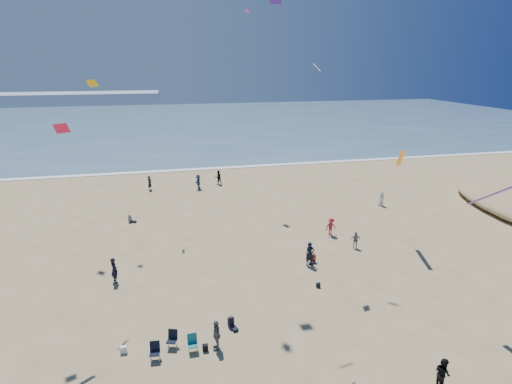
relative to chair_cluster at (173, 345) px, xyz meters
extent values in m
cube|color=#476B84|center=(3.05, 89.14, -0.47)|extent=(220.00, 100.00, 0.06)
cube|color=white|center=(3.05, 39.14, -0.46)|extent=(220.00, 1.20, 0.08)
cube|color=#7A8EA8|center=(-56.95, 164.14, 1.10)|extent=(110.00, 20.00, 3.20)
imported|color=black|center=(-3.88, 8.47, 0.44)|extent=(0.75, 0.82, 1.88)
imported|color=silver|center=(22.94, 18.97, 0.30)|extent=(0.71, 0.89, 1.59)
imported|color=black|center=(-2.04, 30.39, 0.40)|extent=(0.72, 0.79, 1.80)
imported|color=red|center=(14.41, 12.76, 0.32)|extent=(1.15, 0.78, 1.65)
imported|color=#314F87|center=(3.84, 29.62, 0.41)|extent=(0.97, 1.77, 1.82)
imported|color=slate|center=(2.33, -0.15, 0.39)|extent=(0.55, 1.09, 1.79)
imported|color=black|center=(6.52, 30.98, 0.42)|extent=(1.06, 0.93, 1.84)
imported|color=black|center=(12.55, -5.27, 0.34)|extent=(0.65, 0.83, 1.67)
imported|color=black|center=(10.57, 7.74, 0.46)|extent=(0.73, 0.50, 1.92)
imported|color=gray|center=(15.42, 9.81, 0.23)|extent=(0.92, 0.64, 1.46)
cube|color=white|center=(-2.65, 0.62, -0.30)|extent=(0.35, 0.20, 0.40)
cube|color=black|center=(1.69, -0.18, -0.31)|extent=(0.30, 0.22, 0.38)
cube|color=black|center=(10.07, 4.59, -0.33)|extent=(0.28, 0.18, 0.34)
cube|color=purple|center=(7.28, 6.82, 18.02)|extent=(0.81, 0.36, 0.46)
cube|color=red|center=(-5.13, 5.05, 11.09)|extent=(0.86, 0.78, 0.47)
cube|color=purple|center=(9.50, 26.26, 19.67)|extent=(0.68, 0.92, 0.33)
cube|color=#F6B70C|center=(-3.83, 8.55, 13.29)|extent=(0.62, 0.86, 0.41)
cube|color=white|center=(11.03, 9.23, 14.19)|extent=(0.68, 0.71, 0.52)
cube|color=#0D93CD|center=(-0.15, 20.85, 15.73)|extent=(0.23, 0.68, 0.39)
cube|color=#6428A0|center=(17.52, -1.21, 7.71)|extent=(0.35, 3.14, 2.21)
cube|color=orange|center=(19.24, 10.53, 6.92)|extent=(0.35, 2.64, 1.87)
camera|label=1|loc=(0.44, -18.41, 14.47)|focal=28.00mm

